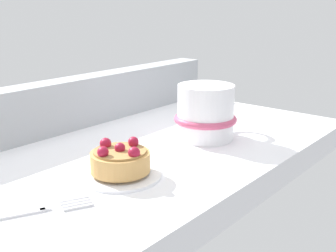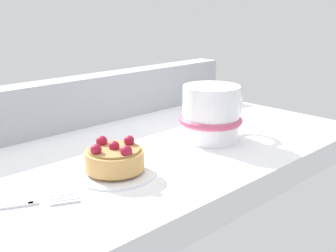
{
  "view_description": "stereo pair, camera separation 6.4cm",
  "coord_description": "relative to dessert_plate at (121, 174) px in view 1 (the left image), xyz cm",
  "views": [
    {
      "loc": [
        -43.84,
        -44.6,
        22.58
      ],
      "look_at": [
        3.36,
        -5.49,
        4.6
      ],
      "focal_mm": 45.96,
      "sensor_mm": 36.0,
      "label": 1
    },
    {
      "loc": [
        -39.52,
        -49.3,
        22.58
      ],
      "look_at": [
        3.36,
        -5.49,
        4.6
      ],
      "focal_mm": 45.96,
      "sensor_mm": 36.0,
      "label": 2
    }
  ],
  "objects": [
    {
      "name": "ground_plane",
      "position": [
        7.06,
        5.95,
        -2.54
      ],
      "size": [
        80.95,
        40.4,
        4.27
      ],
      "primitive_type": "cube",
      "color": "white"
    },
    {
      "name": "window_rail_back",
      "position": [
        7.06,
        23.71,
        4.09
      ],
      "size": [
        79.33,
        4.86,
        8.99
      ],
      "primitive_type": "cube",
      "color": "#9EA3A8",
      "rests_on": "ground_plane"
    },
    {
      "name": "dessert_plate",
      "position": [
        0.0,
        0.0,
        0.0
      ],
      "size": [
        10.88,
        10.88,
        0.86
      ],
      "color": "white",
      "rests_on": "ground_plane"
    },
    {
      "name": "raspberry_tart",
      "position": [
        -0.01,
        0.01,
        2.03
      ],
      "size": [
        7.9,
        7.9,
        4.08
      ],
      "color": "tan",
      "rests_on": "dessert_plate"
    },
    {
      "name": "coffee_mug",
      "position": [
        21.02,
        0.92,
        4.05
      ],
      "size": [
        13.96,
        10.6,
        9.21
      ],
      "color": "white",
      "rests_on": "ground_plane"
    },
    {
      "name": "dessert_fork",
      "position": [
        -14.89,
        0.88,
        -0.1
      ],
      "size": [
        16.13,
        8.88,
        0.6
      ],
      "color": "silver",
      "rests_on": "ground_plane"
    }
  ]
}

